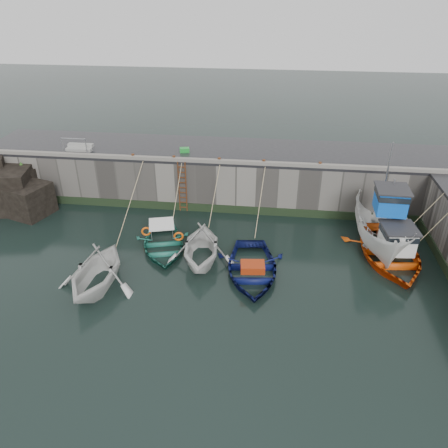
# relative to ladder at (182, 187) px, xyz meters

# --- Properties ---
(ground) EXTENTS (120.00, 120.00, 0.00)m
(ground) POSITION_rel_ladder_xyz_m (2.00, -9.91, -1.59)
(ground) COLOR black
(ground) RESTS_ON ground
(quay_back) EXTENTS (30.00, 5.00, 3.00)m
(quay_back) POSITION_rel_ladder_xyz_m (2.00, 2.59, -0.09)
(quay_back) COLOR slate
(quay_back) RESTS_ON ground
(road_back) EXTENTS (30.00, 5.00, 0.16)m
(road_back) POSITION_rel_ladder_xyz_m (2.00, 2.59, 1.49)
(road_back) COLOR black
(road_back) RESTS_ON quay_back
(kerb_back) EXTENTS (30.00, 0.30, 0.20)m
(kerb_back) POSITION_rel_ladder_xyz_m (2.00, 0.24, 1.67)
(kerb_back) COLOR slate
(kerb_back) RESTS_ON road_back
(algae_back) EXTENTS (30.00, 0.08, 0.50)m
(algae_back) POSITION_rel_ladder_xyz_m (2.00, 0.05, -1.34)
(algae_back) COLOR black
(algae_back) RESTS_ON ground
(rock_outcrop) EXTENTS (5.85, 4.24, 3.41)m
(rock_outcrop) POSITION_rel_ladder_xyz_m (-10.92, -0.80, -0.33)
(rock_outcrop) COLOR black
(rock_outcrop) RESTS_ON ground
(ladder) EXTENTS (0.51, 0.08, 3.20)m
(ladder) POSITION_rel_ladder_xyz_m (0.00, 0.00, 0.00)
(ladder) COLOR #3F1E0F
(ladder) RESTS_ON ground
(boat_near_white) EXTENTS (4.11, 4.70, 2.38)m
(boat_near_white) POSITION_rel_ladder_xyz_m (-2.40, -7.99, -1.59)
(boat_near_white) COLOR silver
(boat_near_white) RESTS_ON ground
(boat_near_white_rope) EXTENTS (0.04, 6.15, 3.10)m
(boat_near_white_rope) POSITION_rel_ladder_xyz_m (-2.40, -2.70, -1.59)
(boat_near_white_rope) COLOR tan
(boat_near_white_rope) RESTS_ON ground
(boat_near_blue) EXTENTS (4.31, 5.20, 0.93)m
(boat_near_blue) POSITION_rel_ladder_xyz_m (-0.20, -4.43, -1.59)
(boat_near_blue) COLOR #1B6151
(boat_near_blue) RESTS_ON ground
(boat_near_blue_rope) EXTENTS (0.04, 3.29, 3.10)m
(boat_near_blue_rope) POSITION_rel_ladder_xyz_m (-0.20, -0.92, -1.59)
(boat_near_blue_rope) COLOR tan
(boat_near_blue_rope) RESTS_ON ground
(boat_near_blacktrim) EXTENTS (4.14, 4.68, 2.30)m
(boat_near_blacktrim) POSITION_rel_ladder_xyz_m (2.00, -5.28, -1.59)
(boat_near_blacktrim) COLOR silver
(boat_near_blacktrim) RESTS_ON ground
(boat_near_blacktrim_rope) EXTENTS (0.04, 3.87, 3.10)m
(boat_near_blacktrim_rope) POSITION_rel_ladder_xyz_m (2.00, -1.35, -1.59)
(boat_near_blacktrim_rope) COLOR tan
(boat_near_blacktrim_rope) RESTS_ON ground
(boat_near_navy) EXTENTS (4.14, 5.43, 1.05)m
(boat_near_navy) POSITION_rel_ladder_xyz_m (4.61, -6.12, -1.59)
(boat_near_navy) COLOR #0B1246
(boat_near_navy) RESTS_ON ground
(boat_near_navy_rope) EXTENTS (0.04, 4.52, 3.10)m
(boat_near_navy_rope) POSITION_rel_ladder_xyz_m (4.61, -1.76, -1.59)
(boat_near_navy_rope) COLOR tan
(boat_near_navy_rope) RESTS_ON ground
(boat_far_white) EXTENTS (2.83, 7.03, 5.69)m
(boat_far_white) POSITION_rel_ladder_xyz_m (11.26, -2.70, -0.46)
(boat_far_white) COLOR white
(boat_far_white) RESTS_ON ground
(boat_far_orange) EXTENTS (4.80, 6.33, 4.23)m
(boat_far_orange) POSITION_rel_ladder_xyz_m (11.51, -3.98, -1.19)
(boat_far_orange) COLOR #F1520C
(boat_far_orange) RESTS_ON ground
(fish_crate) EXTENTS (0.65, 0.51, 0.26)m
(fish_crate) POSITION_rel_ladder_xyz_m (-0.16, 1.81, 1.70)
(fish_crate) COLOR #1A932E
(fish_crate) RESTS_ON road_back
(railing) EXTENTS (1.60, 1.05, 1.00)m
(railing) POSITION_rel_ladder_xyz_m (-6.75, 1.33, 1.77)
(railing) COLOR #A5A8AD
(railing) RESTS_ON road_back
(bollard_a) EXTENTS (0.18, 0.18, 0.28)m
(bollard_a) POSITION_rel_ladder_xyz_m (-3.00, 0.34, 1.71)
(bollard_a) COLOR #3F1E0F
(bollard_a) RESTS_ON road_back
(bollard_b) EXTENTS (0.18, 0.18, 0.28)m
(bollard_b) POSITION_rel_ladder_xyz_m (-0.50, 0.34, 1.71)
(bollard_b) COLOR #3F1E0F
(bollard_b) RESTS_ON road_back
(bollard_c) EXTENTS (0.18, 0.18, 0.28)m
(bollard_c) POSITION_rel_ladder_xyz_m (2.20, 0.34, 1.71)
(bollard_c) COLOR #3F1E0F
(bollard_c) RESTS_ON road_back
(bollard_d) EXTENTS (0.18, 0.18, 0.28)m
(bollard_d) POSITION_rel_ladder_xyz_m (4.80, 0.34, 1.71)
(bollard_d) COLOR #3F1E0F
(bollard_d) RESTS_ON road_back
(bollard_e) EXTENTS (0.18, 0.18, 0.28)m
(bollard_e) POSITION_rel_ladder_xyz_m (8.00, 0.34, 1.71)
(bollard_e) COLOR #3F1E0F
(bollard_e) RESTS_ON road_back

